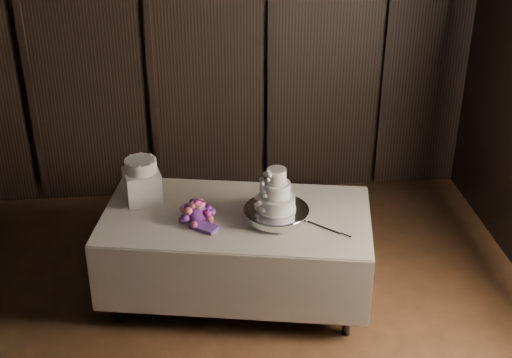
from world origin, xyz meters
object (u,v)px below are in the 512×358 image
(cake_stand, at_px, (276,214))
(box_pedestal, at_px, (142,186))
(display_table, at_px, (237,253))
(bouquet, at_px, (196,213))
(wedding_cake, at_px, (273,195))
(small_cake, at_px, (141,166))

(cake_stand, distance_m, box_pedestal, 1.06)
(display_table, xyz_separation_m, bouquet, (-0.29, -0.06, 0.41))
(display_table, relative_size, bouquet, 5.29)
(wedding_cake, bearing_deg, bouquet, 155.55)
(wedding_cake, distance_m, small_cake, 1.04)
(bouquet, bearing_deg, cake_stand, -4.46)
(bouquet, xyz_separation_m, small_cake, (-0.40, 0.34, 0.23))
(display_table, xyz_separation_m, small_cake, (-0.69, 0.28, 0.64))
(cake_stand, distance_m, bouquet, 0.58)
(cake_stand, height_order, wedding_cake, wedding_cake)
(cake_stand, bearing_deg, wedding_cake, -150.26)
(cake_stand, distance_m, small_cake, 1.08)
(display_table, distance_m, cake_stand, 0.49)
(wedding_cake, relative_size, small_cake, 1.37)
(display_table, relative_size, small_cake, 8.97)
(box_pedestal, relative_size, small_cake, 1.08)
(small_cake, bearing_deg, display_table, -22.29)
(small_cake, bearing_deg, cake_stand, -21.67)
(cake_stand, height_order, small_cake, small_cake)
(display_table, relative_size, cake_stand, 4.44)
(wedding_cake, bearing_deg, small_cake, 138.75)
(display_table, bearing_deg, wedding_cake, -13.57)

